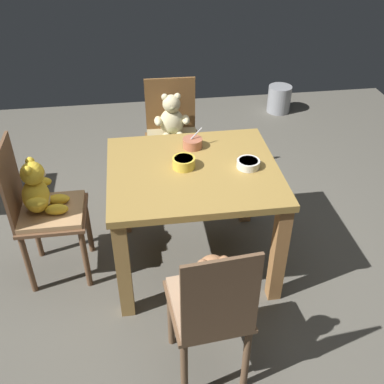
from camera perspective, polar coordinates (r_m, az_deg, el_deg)
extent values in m
cube|color=#5B584E|center=(3.11, 0.13, -8.74)|extent=(5.20, 5.20, 0.04)
cube|color=olive|center=(2.65, 0.15, 2.59)|extent=(1.00, 0.87, 0.04)
cube|color=olive|center=(2.57, -8.62, -9.68)|extent=(0.08, 0.08, 0.69)
cube|color=#A06D3D|center=(2.68, 10.85, -7.73)|extent=(0.08, 0.08, 0.69)
cube|color=#A36E48|center=(3.16, -8.86, 0.12)|extent=(0.08, 0.08, 0.69)
cube|color=#966C44|center=(3.24, 6.98, 1.39)|extent=(0.08, 0.08, 0.69)
cube|color=brown|center=(3.45, -2.40, 6.07)|extent=(0.42, 0.39, 0.02)
cube|color=brown|center=(3.50, -2.75, 10.80)|extent=(0.38, 0.03, 0.44)
cylinder|color=brown|center=(3.43, -5.01, 1.17)|extent=(0.04, 0.04, 0.45)
cylinder|color=brown|center=(3.45, 0.83, 1.56)|extent=(0.04, 0.04, 0.45)
cylinder|color=brown|center=(3.70, -5.25, 3.96)|extent=(0.04, 0.04, 0.45)
cylinder|color=brown|center=(3.72, 0.19, 4.31)|extent=(0.04, 0.04, 0.45)
cube|color=tan|center=(3.43, -2.41, 6.48)|extent=(0.39, 0.36, 0.04)
ellipsoid|color=beige|center=(3.44, -2.56, 8.80)|extent=(0.19, 0.16, 0.21)
ellipsoid|color=#C7C487|center=(3.40, -2.48, 8.26)|extent=(0.10, 0.06, 0.13)
sphere|color=beige|center=(3.36, -2.61, 11.07)|extent=(0.13, 0.13, 0.13)
ellipsoid|color=#C7C487|center=(3.32, -2.54, 10.58)|extent=(0.05, 0.05, 0.04)
sphere|color=beige|center=(3.35, -3.46, 11.86)|extent=(0.05, 0.05, 0.05)
sphere|color=beige|center=(3.35, -1.85, 11.95)|extent=(0.05, 0.05, 0.05)
ellipsoid|color=beige|center=(3.40, -4.29, 8.91)|extent=(0.06, 0.12, 0.06)
ellipsoid|color=beige|center=(3.41, -0.80, 9.12)|extent=(0.06, 0.12, 0.06)
ellipsoid|color=beige|center=(3.37, -3.23, 6.81)|extent=(0.07, 0.14, 0.06)
ellipsoid|color=beige|center=(3.38, -1.52, 6.91)|extent=(0.07, 0.14, 0.06)
cube|color=brown|center=(2.85, -17.12, -2.79)|extent=(0.40, 0.38, 0.02)
cube|color=brown|center=(2.76, -21.91, 1.05)|extent=(0.02, 0.35, 0.48)
cylinder|color=brown|center=(2.86, -13.27, -8.20)|extent=(0.04, 0.04, 0.45)
cylinder|color=brown|center=(3.10, -12.96, -4.13)|extent=(0.04, 0.04, 0.45)
cylinder|color=brown|center=(2.92, -19.96, -8.56)|extent=(0.04, 0.04, 0.45)
cylinder|color=brown|center=(3.15, -19.11, -4.54)|extent=(0.04, 0.04, 0.45)
cube|color=tan|center=(2.84, -17.21, -2.34)|extent=(0.37, 0.35, 0.04)
ellipsoid|color=yellow|center=(2.78, -19.06, -0.45)|extent=(0.16, 0.18, 0.21)
ellipsoid|color=beige|center=(2.78, -18.02, -0.55)|extent=(0.05, 0.10, 0.13)
sphere|color=yellow|center=(2.70, -19.48, 2.23)|extent=(0.14, 0.14, 0.14)
ellipsoid|color=beige|center=(2.69, -18.46, 2.14)|extent=(0.05, 0.05, 0.04)
sphere|color=yellow|center=(2.63, -20.05, 2.57)|extent=(0.05, 0.05, 0.05)
sphere|color=yellow|center=(2.71, -19.76, 3.65)|extent=(0.05, 0.05, 0.05)
ellipsoid|color=yellow|center=(2.68, -18.99, -1.25)|extent=(0.12, 0.06, 0.06)
ellipsoid|color=yellow|center=(2.85, -18.44, 1.21)|extent=(0.12, 0.06, 0.06)
ellipsoid|color=yellow|center=(2.76, -16.71, -2.10)|extent=(0.14, 0.06, 0.06)
ellipsoid|color=yellow|center=(2.84, -16.50, -0.88)|extent=(0.14, 0.06, 0.06)
cube|color=brown|center=(2.23, 1.98, -14.11)|extent=(0.40, 0.43, 0.02)
cube|color=brown|center=(1.93, 3.61, -13.54)|extent=(0.34, 0.05, 0.47)
cylinder|color=brown|center=(2.54, 4.34, -14.06)|extent=(0.04, 0.04, 0.45)
cylinder|color=brown|center=(2.49, -2.70, -15.31)|extent=(0.04, 0.04, 0.45)
cylinder|color=brown|center=(2.35, 6.84, -20.10)|extent=(0.04, 0.04, 0.45)
cylinder|color=brown|center=(2.30, -0.98, -21.67)|extent=(0.04, 0.04, 0.45)
cube|color=tan|center=(2.21, 2.00, -13.63)|extent=(0.37, 0.39, 0.04)
ellipsoid|color=#A87049|center=(2.08, 2.57, -12.91)|extent=(0.19, 0.16, 0.20)
ellipsoid|color=#DAB189|center=(2.11, 2.21, -12.15)|extent=(0.10, 0.06, 0.12)
sphere|color=#A87049|center=(1.97, 2.61, -9.80)|extent=(0.13, 0.13, 0.13)
ellipsoid|color=#DAB189|center=(2.01, 2.24, -9.08)|extent=(0.06, 0.05, 0.04)
sphere|color=#A87049|center=(1.94, 4.08, -8.73)|extent=(0.05, 0.05, 0.05)
sphere|color=#A87049|center=(1.92, 1.36, -9.19)|extent=(0.05, 0.05, 0.05)
ellipsoid|color=#A87049|center=(2.09, 5.08, -11.53)|extent=(0.07, 0.12, 0.06)
ellipsoid|color=#A87049|center=(2.05, -0.29, -12.49)|extent=(0.07, 0.12, 0.06)
ellipsoid|color=#A87049|center=(2.20, 3.02, -11.91)|extent=(0.07, 0.14, 0.06)
ellipsoid|color=#A87049|center=(2.19, 0.54, -12.35)|extent=(0.07, 0.14, 0.06)
cylinder|color=yellow|center=(2.64, -1.04, 3.73)|extent=(0.13, 0.13, 0.06)
cylinder|color=yellow|center=(2.65, -1.04, 3.25)|extent=(0.07, 0.07, 0.01)
cylinder|color=beige|center=(2.62, -1.05, 4.21)|extent=(0.11, 0.11, 0.01)
cylinder|color=#B7684C|center=(2.84, 0.07, 6.20)|extent=(0.12, 0.12, 0.06)
cylinder|color=#B7684C|center=(2.85, 0.07, 5.77)|extent=(0.07, 0.07, 0.01)
cylinder|color=#C8B08B|center=(2.83, 0.07, 6.64)|extent=(0.10, 0.10, 0.01)
cylinder|color=#BCBCC1|center=(2.82, 0.56, 7.39)|extent=(0.08, 0.04, 0.06)
ellipsoid|color=#BCBCC1|center=(2.83, -0.09, 6.52)|extent=(0.04, 0.03, 0.01)
cylinder|color=silver|center=(2.66, 7.10, 3.56)|extent=(0.14, 0.14, 0.05)
cylinder|color=silver|center=(2.67, 7.08, 3.24)|extent=(0.07, 0.07, 0.01)
cylinder|color=beige|center=(2.65, 7.13, 3.92)|extent=(0.11, 0.11, 0.01)
cylinder|color=#93969B|center=(5.04, 10.93, 11.44)|extent=(0.25, 0.25, 0.28)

